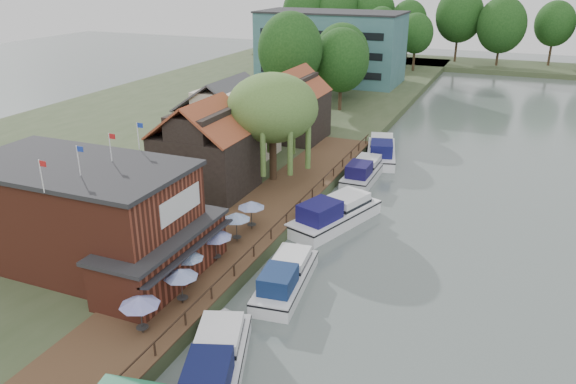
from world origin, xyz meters
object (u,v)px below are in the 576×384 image
at_px(cruiser_0, 215,358).
at_px(umbrella_4, 237,227).
at_px(cruiser_4, 381,148).
at_px(umbrella_3, 216,246).
at_px(umbrella_0, 141,315).
at_px(willow, 273,128).
at_px(cruiser_2, 335,211).
at_px(cruiser_3, 364,169).
at_px(cruiser_1, 286,274).
at_px(cottage_a, 205,147).
at_px(umbrella_5, 251,215).
at_px(umbrella_1, 182,286).
at_px(cottage_c, 294,104).
at_px(cottage_b, 228,118).
at_px(pub, 104,218).
at_px(umbrella_2, 190,267).
at_px(hotel_block, 331,47).

bearing_deg(cruiser_0, umbrella_4, 93.11).
height_order(cruiser_0, cruiser_4, cruiser_4).
bearing_deg(umbrella_3, umbrella_0, -88.04).
distance_m(umbrella_3, cruiser_4, 30.28).
relative_size(umbrella_3, cruiser_4, 0.22).
distance_m(willow, cruiser_4, 16.05).
bearing_deg(cruiser_2, umbrella_4, -104.36).
bearing_deg(cruiser_3, umbrella_0, -97.43).
bearing_deg(umbrella_0, cruiser_1, 61.77).
bearing_deg(cruiser_0, cruiser_3, 71.98).
bearing_deg(cottage_a, umbrella_5, -38.20).
bearing_deg(umbrella_5, cottage_a, 141.80).
distance_m(cruiser_2, cruiser_4, 18.82).
distance_m(umbrella_1, cruiser_3, 28.44).
bearing_deg(cottage_a, umbrella_4, -48.14).
distance_m(cottage_c, umbrella_4, 28.27).
relative_size(cottage_b, cruiser_3, 1.00).
height_order(pub, umbrella_5, pub).
bearing_deg(cruiser_2, cottage_c, 139.82).
bearing_deg(umbrella_2, cottage_c, 100.83).
xyz_separation_m(cottage_b, cruiser_3, (14.93, 1.10, -4.09)).
distance_m(umbrella_0, cruiser_3, 31.94).
relative_size(cottage_b, umbrella_3, 4.04).
distance_m(cottage_c, umbrella_3, 31.44).
bearing_deg(willow, umbrella_3, -79.60).
xyz_separation_m(willow, umbrella_2, (2.99, -19.92, -3.93)).
xyz_separation_m(umbrella_3, cruiser_3, (4.38, 22.70, -1.13)).
distance_m(cottage_c, cruiser_2, 23.04).
relative_size(umbrella_0, cruiser_3, 0.25).
height_order(pub, umbrella_3, pub).
xyz_separation_m(umbrella_1, cruiser_2, (4.38, 16.60, -0.96)).
height_order(pub, willow, willow).
relative_size(cottage_a, cruiser_2, 0.80).
relative_size(cottage_b, cruiser_4, 0.90).
relative_size(umbrella_2, cruiser_2, 0.22).
relative_size(cottage_c, umbrella_4, 3.58).
bearing_deg(willow, cruiser_0, -72.31).
distance_m(umbrella_2, umbrella_4, 6.57).
relative_size(cruiser_0, cruiser_4, 0.94).
relative_size(umbrella_4, cruiser_2, 0.22).
relative_size(cottage_c, cruiser_3, 0.88).
height_order(cruiser_1, cruiser_2, cruiser_2).
xyz_separation_m(cottage_a, cruiser_2, (12.66, -0.48, -3.92)).
relative_size(hotel_block, cottage_b, 2.65).
bearing_deg(cruiser_2, cottage_b, 165.13).
bearing_deg(umbrella_0, cottage_c, 99.83).
xyz_separation_m(hotel_block, umbrella_4, (14.49, -64.36, -4.86)).
bearing_deg(cottage_b, umbrella_4, -60.26).
height_order(hotel_block, willow, hotel_block).
bearing_deg(umbrella_5, cruiser_4, 79.61).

